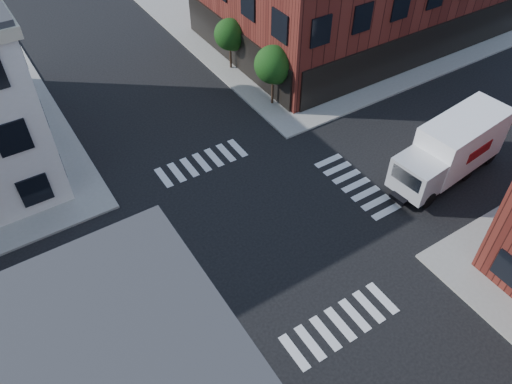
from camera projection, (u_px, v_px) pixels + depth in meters
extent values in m
plane|color=black|center=(261.00, 231.00, 28.01)|extent=(120.00, 120.00, 0.00)
cube|color=gray|center=(324.00, 7.00, 48.73)|extent=(30.00, 30.00, 0.15)
cylinder|color=black|center=(272.00, 94.00, 36.32)|extent=(0.18, 0.18, 1.47)
cylinder|color=black|center=(273.00, 85.00, 35.81)|extent=(0.12, 0.12, 1.47)
sphere|color=black|center=(273.00, 65.00, 34.64)|extent=(2.69, 2.69, 2.69)
sphere|color=black|center=(277.00, 71.00, 35.06)|extent=(1.85, 1.85, 1.85)
cylinder|color=black|center=(231.00, 60.00, 39.99)|extent=(0.18, 0.18, 1.33)
cylinder|color=black|center=(230.00, 52.00, 39.53)|extent=(0.12, 0.12, 1.33)
sphere|color=black|center=(230.00, 34.00, 38.47)|extent=(2.43, 2.43, 2.43)
sphere|color=black|center=(233.00, 40.00, 38.85)|extent=(1.67, 1.67, 1.67)
cylinder|color=black|center=(210.00, 372.00, 19.68)|extent=(0.12, 0.12, 4.60)
cube|color=#053819|center=(221.00, 354.00, 19.30)|extent=(1.10, 0.03, 0.22)
cube|color=#053819|center=(201.00, 347.00, 19.25)|extent=(0.03, 1.10, 0.22)
imported|color=black|center=(214.00, 345.00, 18.76)|extent=(0.22, 0.18, 1.10)
imported|color=black|center=(201.00, 346.00, 18.74)|extent=(0.18, 0.22, 1.10)
cube|color=white|center=(461.00, 141.00, 30.30)|extent=(6.36, 3.26, 3.27)
cube|color=maroon|center=(480.00, 152.00, 29.55)|extent=(2.31, 0.28, 0.74)
cube|color=maroon|center=(442.00, 130.00, 31.05)|extent=(2.31, 0.28, 0.74)
cube|color=silver|center=(416.00, 175.00, 28.91)|extent=(2.36, 2.74, 2.11)
cube|color=black|center=(407.00, 178.00, 28.21)|extent=(0.31, 2.00, 0.95)
cube|color=black|center=(441.00, 170.00, 30.91)|extent=(8.50, 1.93, 0.26)
cylinder|color=black|center=(427.00, 199.00, 29.07)|extent=(1.09, 0.48, 1.05)
cylinder|color=black|center=(398.00, 179.00, 30.30)|extent=(1.09, 0.48, 1.05)
cylinder|color=black|center=(466.00, 172.00, 30.76)|extent=(1.09, 0.48, 1.05)
cylinder|color=black|center=(436.00, 154.00, 32.00)|extent=(1.09, 0.48, 1.05)
cylinder|color=black|center=(489.00, 156.00, 31.89)|extent=(1.09, 0.48, 1.05)
cylinder|color=black|center=(460.00, 139.00, 33.13)|extent=(1.09, 0.48, 1.05)
cube|color=#E5480A|center=(222.00, 361.00, 22.41)|extent=(0.47, 0.47, 0.05)
cone|color=#E5480A|center=(222.00, 357.00, 22.15)|extent=(0.45, 0.45, 0.79)
cylinder|color=white|center=(222.00, 356.00, 22.07)|extent=(0.31, 0.31, 0.09)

